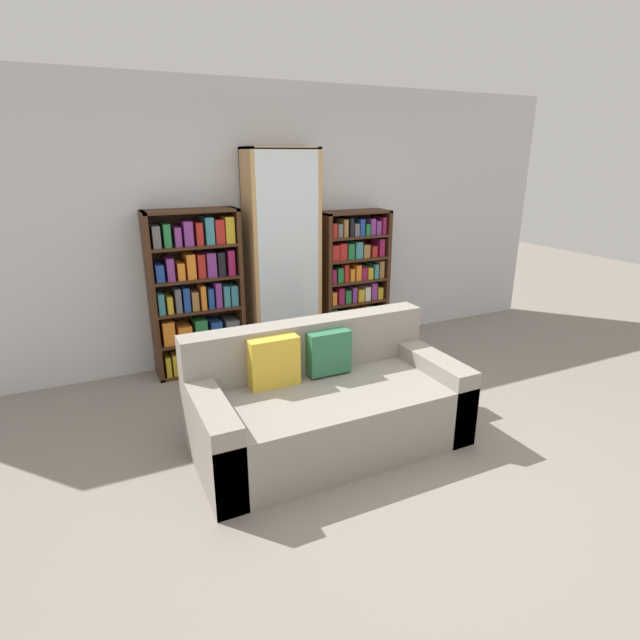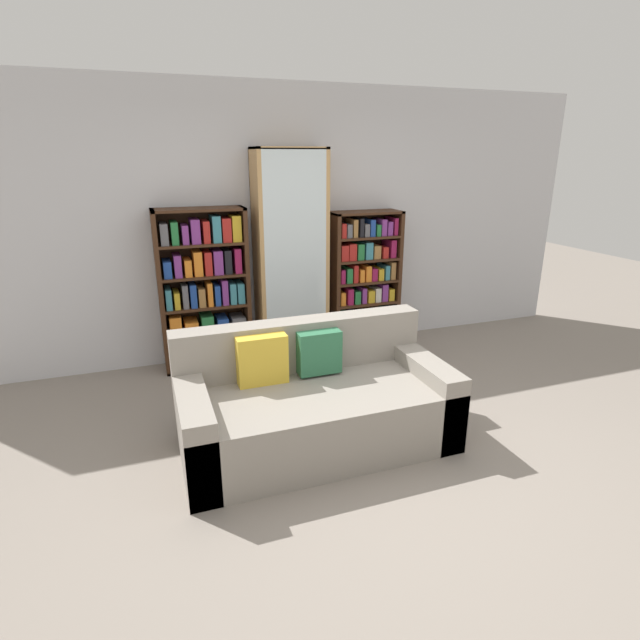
% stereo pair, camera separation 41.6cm
% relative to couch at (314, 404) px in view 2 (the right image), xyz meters
% --- Properties ---
extents(ground_plane, '(16.00, 16.00, 0.00)m').
position_rel_couch_xyz_m(ground_plane, '(0.30, -0.52, -0.30)').
color(ground_plane, gray).
extents(wall_back, '(6.95, 0.06, 2.70)m').
position_rel_couch_xyz_m(wall_back, '(0.30, 1.91, 1.05)').
color(wall_back, silver).
rests_on(wall_back, ground).
extents(couch, '(1.92, 0.94, 0.85)m').
position_rel_couch_xyz_m(couch, '(0.00, 0.00, 0.00)').
color(couch, gray).
rests_on(couch, ground).
extents(bookshelf_left, '(0.85, 0.32, 1.56)m').
position_rel_couch_xyz_m(bookshelf_left, '(-0.52, 1.71, 0.46)').
color(bookshelf_left, '#3D2314').
rests_on(bookshelf_left, ground).
extents(display_cabinet, '(0.70, 0.36, 2.10)m').
position_rel_couch_xyz_m(display_cabinet, '(0.34, 1.69, 0.74)').
color(display_cabinet, tan).
rests_on(display_cabinet, ground).
extents(bookshelf_right, '(0.75, 0.32, 1.47)m').
position_rel_couch_xyz_m(bookshelf_right, '(1.17, 1.71, 0.42)').
color(bookshelf_right, '#3D2314').
rests_on(bookshelf_right, ground).
extents(wine_bottle, '(0.08, 0.08, 0.34)m').
position_rel_couch_xyz_m(wine_bottle, '(1.01, 0.97, -0.16)').
color(wine_bottle, '#143819').
rests_on(wine_bottle, ground).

